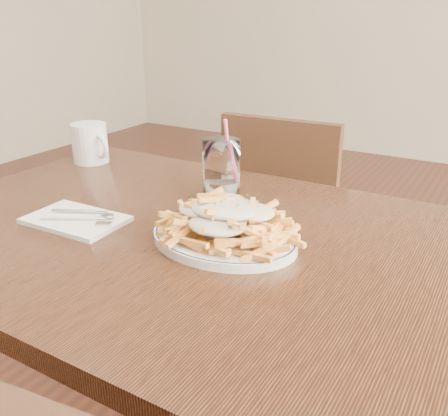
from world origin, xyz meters
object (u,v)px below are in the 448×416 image
Objects in this scene: coffee_mug at (90,143)px; water_glass at (222,173)px; loaded_fries at (224,214)px; table at (189,266)px; fries_plate at (224,238)px; chair_far at (286,218)px.

water_glass is at bearing -7.63° from coffee_mug.
table is at bearing 172.28° from loaded_fries.
loaded_fries is at bearing -23.83° from coffee_mug.
chair_far is at bearing 104.99° from fries_plate.
fries_plate is (0.09, -0.01, 0.09)m from table.
coffee_mug reaches higher than table.
fries_plate is 0.65m from coffee_mug.
coffee_mug is (-0.39, -0.50, 0.33)m from chair_far.
water_glass is at bearing 101.24° from table.
coffee_mug is (-0.59, 0.26, -0.00)m from loaded_fries.
water_glass reaches higher than coffee_mug.
loaded_fries is at bearing -75.01° from chair_far.
loaded_fries is 1.35× the size of water_glass.
water_glass is at bearing 122.28° from loaded_fries.
water_glass is 1.35× the size of coffee_mug.
chair_far is 0.86m from loaded_fries.
fries_plate is 1.25× the size of loaded_fries.
coffee_mug reaches higher than fries_plate.
table is 6.45× the size of water_glass.
chair_far is 3.36× the size of loaded_fries.
coffee_mug is at bearing 156.17° from loaded_fries.
table is 0.24m from water_glass.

